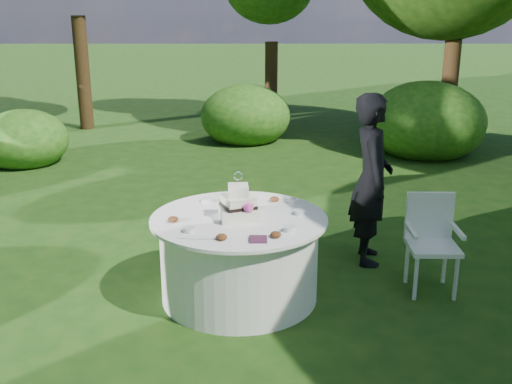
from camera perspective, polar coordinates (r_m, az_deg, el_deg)
ground at (r=5.56m, az=-1.57°, el=-9.90°), size 80.00×80.00×0.00m
napkins at (r=4.73m, az=0.21°, el=-4.52°), size 0.14×0.14×0.02m
feather_plume at (r=4.79m, az=-4.72°, el=-4.33°), size 0.48×0.07×0.01m
guest at (r=6.13m, az=10.93°, el=1.18°), size 0.46×0.66×1.75m
table at (r=5.39m, az=-1.60°, el=-6.22°), size 1.56×1.56×0.77m
cake at (r=5.18m, az=-1.66°, el=-1.35°), size 0.37×0.37×0.43m
chair at (r=5.75m, az=16.34°, el=-4.00°), size 0.46×0.45×0.90m
votives at (r=5.28m, az=-0.05°, el=-2.06°), size 1.03×0.88×0.04m
petal_cups at (r=5.08m, az=-1.84°, el=-2.81°), size 0.97×1.06×0.05m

